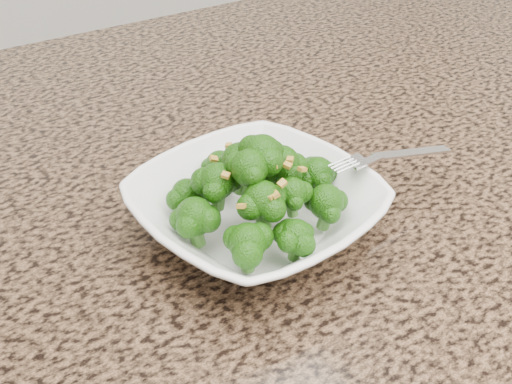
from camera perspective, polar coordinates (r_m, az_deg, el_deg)
granite_counter at (r=0.74m, az=-0.78°, el=0.47°), size 1.64×1.04×0.03m
bowl at (r=0.63m, az=-0.00°, el=-1.61°), size 0.27×0.27×0.06m
broccoli_pile at (r=0.60m, az=-0.00°, el=3.09°), size 0.20×0.20×0.07m
garlic_topping at (r=0.58m, az=-0.00°, el=6.11°), size 0.12×0.12×0.01m
fork at (r=0.66m, az=10.54°, el=2.94°), size 0.17×0.03×0.01m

